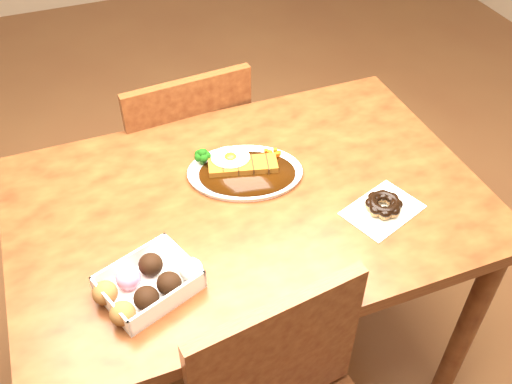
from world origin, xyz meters
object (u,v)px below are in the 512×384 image
object	(u,v)px
donut_box	(147,283)
pon_de_ring	(384,205)
katsu_curry_plate	(243,169)
table	(249,225)
chair_far	(183,160)

from	to	relation	value
donut_box	pon_de_ring	size ratio (longest dim) A/B	1.08
katsu_curry_plate	pon_de_ring	bearing A→B (deg)	-42.75
katsu_curry_plate	donut_box	size ratio (longest dim) A/B	1.46
donut_box	pon_de_ring	world-z (taller)	donut_box
katsu_curry_plate	donut_box	bearing A→B (deg)	-138.13
katsu_curry_plate	donut_box	world-z (taller)	katsu_curry_plate
donut_box	pon_de_ring	xyz separation A→B (m)	(0.60, 0.04, -0.01)
table	donut_box	distance (m)	0.39
table	katsu_curry_plate	bearing A→B (deg)	78.36
table	chair_far	world-z (taller)	chair_far
table	katsu_curry_plate	size ratio (longest dim) A/B	3.40
donut_box	table	bearing A→B (deg)	32.66
chair_far	donut_box	distance (m)	0.83
katsu_curry_plate	donut_box	distance (m)	0.44
katsu_curry_plate	pon_de_ring	size ratio (longest dim) A/B	1.59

